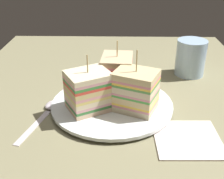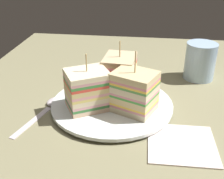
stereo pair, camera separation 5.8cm
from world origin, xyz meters
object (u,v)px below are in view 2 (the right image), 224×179
spoon (48,107)px  napkin (182,143)px  sandwich_wedge_2 (120,75)px  sandwich_wedge_1 (134,92)px  plate (112,104)px  chip_pile (107,95)px  sandwich_wedge_0 (88,90)px  drinking_glass (200,64)px

spoon → napkin: 27.61cm
sandwich_wedge_2 → spoon: bearing=-58.2°
sandwich_wedge_1 → plate: bearing=-2.5°
chip_pile → spoon: size_ratio=0.51×
chip_pile → napkin: 18.44cm
sandwich_wedge_0 → drinking_glass: bearing=10.4°
sandwich_wedge_0 → chip_pile: 5.19cm
sandwich_wedge_0 → sandwich_wedge_1: 8.92cm
sandwich_wedge_2 → chip_pile: 5.49cm
chip_pile → sandwich_wedge_0: bearing=-47.4°
chip_pile → drinking_glass: bearing=129.1°
sandwich_wedge_2 → sandwich_wedge_1: bearing=30.8°
sandwich_wedge_0 → sandwich_wedge_2: 9.09cm
plate → chip_pile: size_ratio=3.31×
sandwich_wedge_0 → chip_pile: size_ratio=1.50×
sandwich_wedge_1 → drinking_glass: sandwich_wedge_1 is taller
spoon → drinking_glass: 38.21cm
plate → chip_pile: 2.20cm
spoon → napkin: (8.25, 26.35, -0.15)cm
sandwich_wedge_1 → napkin: sandwich_wedge_1 is taller
sandwich_wedge_2 → chip_pile: bearing=-21.3°
sandwich_wedge_0 → sandwich_wedge_1: sandwich_wedge_1 is taller
sandwich_wedge_2 → sandwich_wedge_0: bearing=-31.9°
sandwich_wedge_2 → spoon: (7.23, -13.95, -4.90)cm
chip_pile → sandwich_wedge_2: bearing=154.3°
sandwich_wedge_1 → sandwich_wedge_2: size_ratio=1.05×
plate → spoon: bearing=-79.9°
sandwich_wedge_1 → sandwich_wedge_0: bearing=24.9°
napkin → chip_pile: bearing=-127.8°
plate → drinking_glass: (-17.41, 19.56, 3.11)cm
sandwich_wedge_1 → spoon: (0.10, -17.49, -4.79)cm
spoon → sandwich_wedge_2: bearing=-46.7°
chip_pile → sandwich_wedge_1: bearing=63.0°
chip_pile → drinking_glass: 26.63cm
sandwich_wedge_0 → spoon: sandwich_wedge_0 is taller
spoon → sandwich_wedge_0: bearing=-74.7°
drinking_glass → sandwich_wedge_0: bearing=-50.4°
sandwich_wedge_2 → chip_pile: sandwich_wedge_2 is taller
sandwich_wedge_0 → drinking_glass: 31.12cm
plate → sandwich_wedge_2: size_ratio=2.15×
sandwich_wedge_0 → napkin: 20.16cm
sandwich_wedge_0 → spoon: bearing=150.2°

